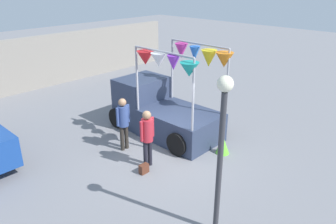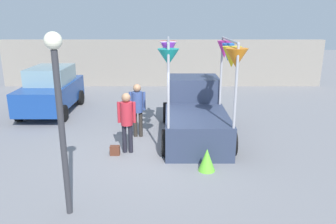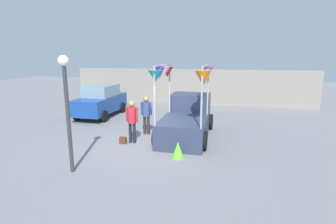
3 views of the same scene
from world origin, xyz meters
TOP-DOWN VIEW (x-y plane):
  - ground_plane at (0.00, 0.00)m, footprint 60.00×60.00m
  - vendor_truck at (1.22, 1.41)m, footprint 2.49×4.18m
  - parked_car at (-4.48, 4.15)m, footprint 1.88×4.00m
  - person_customer at (-0.85, -0.08)m, footprint 0.53×0.34m
  - person_vendor at (-0.66, 1.24)m, footprint 0.53×0.34m
  - handbag at (-1.20, -0.28)m, footprint 0.28×0.16m
  - street_lamp at (-1.69, -3.17)m, footprint 0.32×0.32m
  - brick_boundary_wall at (0.00, 9.50)m, footprint 18.00×0.36m
  - folded_kite_bundle_lime at (1.34, -1.27)m, footprint 0.58×0.58m

SIDE VIEW (x-z plane):
  - ground_plane at x=0.00m, z-range 0.00..0.00m
  - handbag at x=-1.20m, z-range 0.00..0.28m
  - folded_kite_bundle_lime at x=1.34m, z-range 0.00..0.60m
  - vendor_truck at x=1.22m, z-range -0.69..2.56m
  - parked_car at x=-4.48m, z-range 0.00..1.88m
  - person_vendor at x=-0.66m, z-range 0.19..1.98m
  - person_customer at x=-0.85m, z-range 0.20..1.99m
  - brick_boundary_wall at x=0.00m, z-range 0.00..2.60m
  - street_lamp at x=-1.69m, z-range 0.58..4.20m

